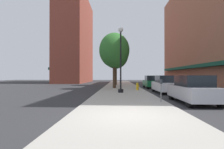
# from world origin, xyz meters

# --- Properties ---
(ground_plane) EXTENTS (90.00, 90.00, 0.00)m
(ground_plane) POSITION_xyz_m (4.00, 18.00, 0.00)
(ground_plane) COLOR #2D2D30
(sidewalk_slab) EXTENTS (4.80, 50.00, 0.12)m
(sidewalk_slab) POSITION_xyz_m (0.00, 19.00, 0.06)
(sidewalk_slab) COLOR #A8A399
(sidewalk_slab) RESTS_ON ground
(building_right_brick) EXTENTS (6.80, 40.00, 20.10)m
(building_right_brick) POSITION_xyz_m (14.99, 22.00, 10.03)
(building_right_brick) COLOR #9E6047
(building_right_brick) RESTS_ON ground
(building_far_background) EXTENTS (6.80, 18.00, 20.77)m
(building_far_background) POSITION_xyz_m (-11.01, 37.00, 10.36)
(building_far_background) COLOR brown
(building_far_background) RESTS_ON ground
(lamppost) EXTENTS (0.48, 0.48, 5.90)m
(lamppost) POSITION_xyz_m (-0.21, 9.33, 3.20)
(lamppost) COLOR black
(lamppost) RESTS_ON sidewalk_slab
(fire_hydrant) EXTENTS (0.33, 0.26, 0.79)m
(fire_hydrant) POSITION_xyz_m (1.59, 12.19, 0.52)
(fire_hydrant) COLOR gold
(fire_hydrant) RESTS_ON sidewalk_slab
(parking_meter_near) EXTENTS (0.14, 0.09, 1.31)m
(parking_meter_near) POSITION_xyz_m (2.05, 3.57, 0.95)
(parking_meter_near) COLOR slate
(parking_meter_near) RESTS_ON sidewalk_slab
(tree_near) EXTENTS (3.75, 3.75, 6.82)m
(tree_near) POSITION_xyz_m (-0.92, 15.33, 4.76)
(tree_near) COLOR #422D1E
(tree_near) RESTS_ON sidewalk_slab
(tree_mid) EXTENTS (4.31, 4.31, 7.64)m
(tree_mid) POSITION_xyz_m (-0.87, 23.36, 5.26)
(tree_mid) COLOR #4C3823
(tree_mid) RESTS_ON sidewalk_slab
(car_silver) EXTENTS (1.80, 4.30, 1.66)m
(car_silver) POSITION_xyz_m (4.00, 3.96, 0.81)
(car_silver) COLOR black
(car_silver) RESTS_ON ground
(car_white) EXTENTS (1.80, 4.30, 1.66)m
(car_white) POSITION_xyz_m (4.00, 10.18, 0.81)
(car_white) COLOR black
(car_white) RESTS_ON ground
(car_green) EXTENTS (1.80, 4.30, 1.66)m
(car_green) POSITION_xyz_m (4.00, 17.22, 0.81)
(car_green) COLOR black
(car_green) RESTS_ON ground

